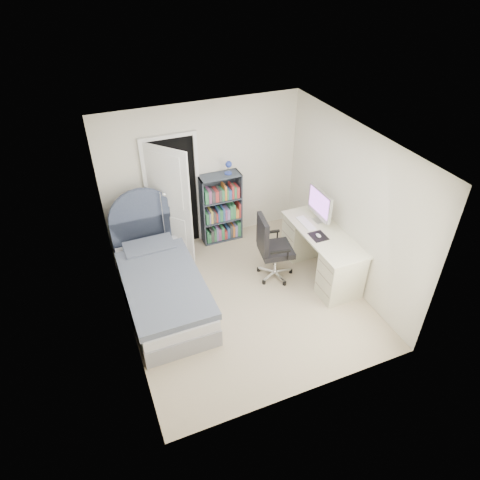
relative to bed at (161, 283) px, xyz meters
name	(u,v)px	position (x,y,z in m)	size (l,w,h in m)	color
room_shell	(245,231)	(1.15, -0.46, 0.94)	(3.50, 3.70, 2.60)	tan
door	(171,200)	(0.51, 1.12, 0.72)	(0.92, 0.65, 2.06)	black
bed	(161,283)	(0.00, 0.00, 0.00)	(1.08, 2.26, 1.39)	gray
nightstand	(141,240)	(-0.06, 1.17, 0.03)	(0.35, 0.35, 0.53)	tan
floor_lamp	(166,233)	(0.34, 0.94, 0.22)	(0.19, 0.19, 1.31)	silver
bookcase	(222,211)	(1.41, 1.19, 0.26)	(0.72, 0.31, 1.52)	#373F4B
desk	(321,251)	(2.53, -0.34, 0.12)	(0.65, 1.63, 1.34)	beige
office_chair	(271,245)	(1.73, -0.12, 0.30)	(0.60, 0.62, 1.13)	silver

